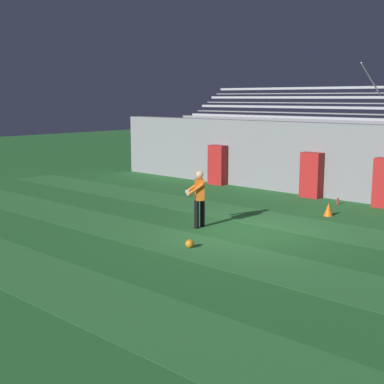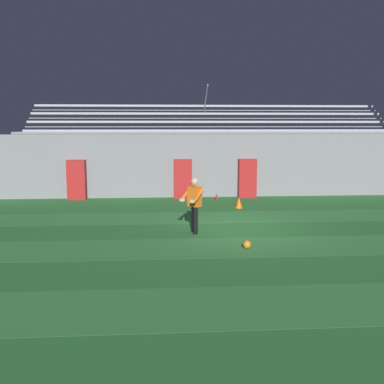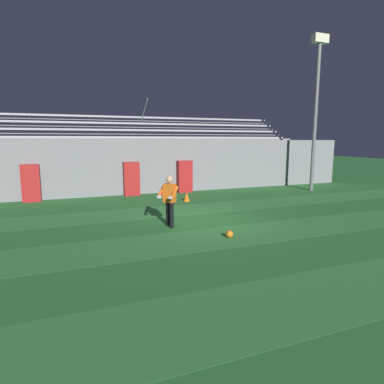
{
  "view_description": "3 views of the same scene",
  "coord_description": "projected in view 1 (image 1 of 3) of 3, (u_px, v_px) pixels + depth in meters",
  "views": [
    {
      "loc": [
        8.69,
        -11.86,
        3.74
      ],
      "look_at": [
        -0.15,
        -2.16,
        1.42
      ],
      "focal_mm": 50.0,
      "sensor_mm": 36.0,
      "label": 1
    },
    {
      "loc": [
        -2.38,
        -13.63,
        3.27
      ],
      "look_at": [
        -1.57,
        -1.89,
        1.47
      ],
      "focal_mm": 42.0,
      "sensor_mm": 36.0,
      "label": 2
    },
    {
      "loc": [
        -4.4,
        -10.26,
        2.82
      ],
      "look_at": [
        -0.53,
        -0.24,
        1.06
      ],
      "focal_mm": 30.0,
      "sensor_mm": 36.0,
      "label": 3
    }
  ],
  "objects": [
    {
      "name": "traffic_cone",
      "position": [
        328.0,
        209.0,
        17.1
      ],
      "size": [
        0.3,
        0.3,
        0.42
      ],
      "primitive_type": "cone",
      "color": "orange",
      "rests_on": "ground"
    },
    {
      "name": "padding_pillar_gate_left",
      "position": [
        311.0,
        175.0,
        20.17
      ],
      "size": [
        0.78,
        0.44,
        1.71
      ],
      "primitive_type": "cube",
      "color": "#B21E1E",
      "rests_on": "ground"
    },
    {
      "name": "turf_stripe_near",
      "position": [
        68.0,
        287.0,
        10.67
      ],
      "size": [
        28.0,
        1.95,
        0.01
      ],
      "primitive_type": "cube",
      "color": "#337A38",
      "rests_on": "ground"
    },
    {
      "name": "ground_plane",
      "position": [
        248.0,
        232.0,
        15.04
      ],
      "size": [
        80.0,
        80.0,
        0.0
      ],
      "primitive_type": "plane",
      "color": "#286B2D"
    },
    {
      "name": "back_wall",
      "position": [
        354.0,
        163.0,
        19.53
      ],
      "size": [
        24.0,
        0.6,
        2.8
      ],
      "primitive_type": "cube",
      "color": "gray",
      "rests_on": "ground"
    },
    {
      "name": "soccer_ball",
      "position": [
        190.0,
        244.0,
        13.47
      ],
      "size": [
        0.22,
        0.22,
        0.22
      ],
      "primitive_type": "sphere",
      "color": "orange",
      "rests_on": "ground"
    },
    {
      "name": "water_bottle",
      "position": [
        338.0,
        201.0,
        18.92
      ],
      "size": [
        0.07,
        0.07,
        0.24
      ],
      "primitive_type": "cylinder",
      "color": "red",
      "rests_on": "ground"
    },
    {
      "name": "turf_stripe_mid",
      "position": [
        198.0,
        247.0,
        13.51
      ],
      "size": [
        28.0,
        1.95,
        0.01
      ],
      "primitive_type": "cube",
      "color": "#337A38",
      "rests_on": "ground"
    },
    {
      "name": "bleacher_stand",
      "position": [
        378.0,
        156.0,
        20.96
      ],
      "size": [
        18.0,
        3.35,
        5.03
      ],
      "color": "gray",
      "rests_on": "ground"
    },
    {
      "name": "padding_pillar_far_left",
      "position": [
        218.0,
        165.0,
        23.23
      ],
      "size": [
        0.78,
        0.44,
        1.71
      ],
      "primitive_type": "cube",
      "color": "#B21E1E",
      "rests_on": "ground"
    },
    {
      "name": "goalkeeper",
      "position": [
        199.0,
        195.0,
        15.46
      ],
      "size": [
        0.74,
        0.74,
        1.67
      ],
      "color": "black",
      "rests_on": "ground"
    },
    {
      "name": "turf_stripe_far",
      "position": [
        283.0,
        221.0,
        16.34
      ],
      "size": [
        28.0,
        1.95,
        0.01
      ],
      "primitive_type": "cube",
      "color": "#337A38",
      "rests_on": "ground"
    }
  ]
}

